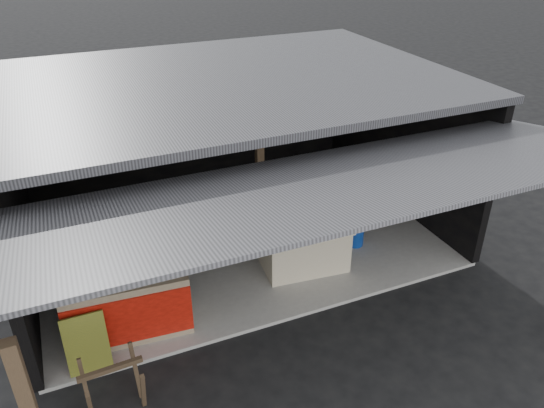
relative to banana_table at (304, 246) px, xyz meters
name	(u,v)px	position (x,y,z in m)	size (l,w,h in m)	color
ground	(290,320)	(-0.75, -1.09, -0.45)	(80.00, 80.00, 0.00)	black
concrete_slab	(234,235)	(-0.75, 1.41, -0.42)	(7.00, 5.00, 0.06)	gray
shophouse	(223,125)	(-0.75, 1.72, 1.65)	(7.40, 7.29, 3.02)	black
banana_table	(304,246)	(0.00, 0.00, 0.00)	(1.50, 1.02, 0.78)	beige
banana_pile	(305,222)	(0.00, 0.00, 0.47)	(1.31, 0.78, 0.15)	yellow
white_crate	(289,217)	(0.14, 0.89, 0.05)	(0.81, 0.56, 0.89)	white
neighbor_stall	(127,301)	(-2.97, -0.41, 0.13)	(1.74, 0.89, 1.74)	#998466
green_signboard	(87,344)	(-3.58, -0.93, 0.02)	(0.55, 0.04, 0.82)	black
sawhorse	(113,384)	(-3.37, -1.73, 0.01)	(0.76, 0.68, 0.73)	#4D3A26
water_barrel	(355,234)	(1.14, 0.23, -0.17)	(0.30, 0.30, 0.45)	navy
plastic_chair	(354,188)	(1.72, 1.27, 0.13)	(0.43, 0.43, 0.90)	#091335
magenta_rug	(341,219)	(1.34, 1.07, -0.39)	(1.50, 1.00, 0.01)	#7E1C4C
picture_frames	(183,100)	(-0.92, 3.80, 1.48)	(1.62, 0.04, 0.46)	black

